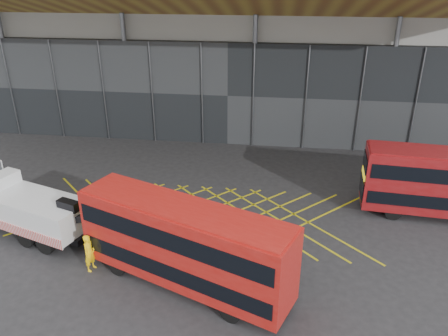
# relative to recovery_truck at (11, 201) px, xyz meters

# --- Properties ---
(ground_plane) EXTENTS (120.00, 120.00, 0.00)m
(ground_plane) POSITION_rel_recovery_truck_xyz_m (8.03, 2.65, -1.68)
(ground_plane) COLOR #262629
(road_markings) EXTENTS (19.96, 7.16, 0.01)m
(road_markings) POSITION_rel_recovery_truck_xyz_m (9.63, 2.65, -1.67)
(road_markings) COLOR gold
(road_markings) RESTS_ON ground_plane
(construction_building) EXTENTS (55.00, 23.97, 18.00)m
(construction_building) POSITION_rel_recovery_truck_xyz_m (9.95, 21.05, 7.30)
(construction_building) COLOR gray
(construction_building) RESTS_ON ground_plane
(recovery_truck) EXTENTS (10.29, 5.15, 3.63)m
(recovery_truck) POSITION_rel_recovery_truck_xyz_m (0.00, 0.00, 0.00)
(recovery_truck) COLOR black
(recovery_truck) RESTS_ON ground_plane
(bus_towed) EXTENTS (10.05, 5.88, 4.05)m
(bus_towed) POSITION_rel_recovery_truck_xyz_m (10.25, -3.39, 0.57)
(bus_towed) COLOR #AD140F
(bus_towed) RESTS_ON ground_plane
(worker) EXTENTS (0.61, 0.78, 1.90)m
(worker) POSITION_rel_recovery_truck_xyz_m (5.58, -2.94, -0.73)
(worker) COLOR yellow
(worker) RESTS_ON ground_plane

